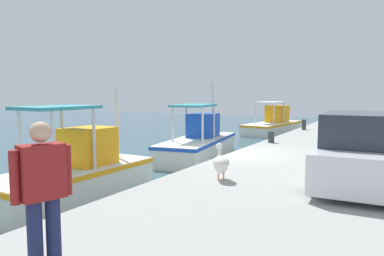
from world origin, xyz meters
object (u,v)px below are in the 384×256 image
Objects in this scene: fishing_boat_third at (199,143)px; fisherman_standing at (43,192)px; fishing_boat_second at (75,176)px; parked_car at (364,152)px; mooring_bollard_second at (304,125)px; fishing_boat_fourth at (273,124)px; mooring_bollard_nearest at (271,137)px; pelican at (221,163)px.

fishing_boat_third reaches higher than fisherman_standing.
fishing_boat_third reaches higher than fishing_boat_second.
fisherman_standing reaches higher than parked_car.
fishing_boat_second reaches higher than mooring_bollard_second.
fishing_boat_third is at bearing -179.64° from fishing_boat_fourth.
fishing_boat_third is 8.45m from parked_car.
fishing_boat_fourth is 10.81m from mooring_bollard_nearest.
fishing_boat_fourth is at bearing 0.63° from fishing_boat_second.
fisherman_standing is 6.73m from parked_car.
fishing_boat_third is 11.96m from fisherman_standing.
parked_car is 9.37× the size of mooring_bollard_nearest.
fishing_boat_fourth is 13.63× the size of mooring_bollard_nearest.
fishing_boat_second reaches higher than pelican.
fishing_boat_fourth is 17.30m from parked_car.
fishing_boat_second is 0.81× the size of fishing_boat_third.
pelican is 0.22× the size of parked_car.
fishing_boat_second is 17.90m from fishing_boat_fourth.
fishing_boat_third is at bearing 53.43° from parked_car.
fishing_boat_fourth is at bearing 33.45° from mooring_bollard_second.
fisherman_standing is 17.47m from mooring_bollard_second.
fishing_boat_third reaches higher than fishing_boat_fourth.
mooring_bollard_second is (5.72, -0.00, 0.05)m from mooring_bollard_nearest.
fishing_boat_second is 8.61× the size of mooring_bollard_second.
pelican is 5.05m from fisherman_standing.
parked_car is at bearing -145.74° from mooring_bollard_nearest.
pelican is at bearing -166.96° from fishing_boat_fourth.
pelican is 6.74m from mooring_bollard_nearest.
mooring_bollard_second is at bearing -146.55° from fishing_boat_fourth.
parked_car is 11.86m from mooring_bollard_second.
mooring_bollard_second is at bearing 4.09° from pelican.
fishing_boat_fourth is 11.09× the size of mooring_bollard_second.
fishing_boat_third is at bearing 99.68° from mooring_bollard_nearest.
pelican is 2.06× the size of mooring_bollard_nearest.
fishing_boat_fourth reaches higher than pelican.
pelican is at bearing -172.44° from mooring_bollard_nearest.
fishing_boat_fourth is 5.57m from mooring_bollard_second.
mooring_bollard_second is (12.40, 0.89, -0.13)m from pelican.
parked_car is at bearing -23.24° from fisherman_standing.
pelican is (-6.17, -3.88, 0.56)m from fishing_boat_third.
fishing_boat_second reaches higher than mooring_bollard_nearest.
mooring_bollard_nearest is (11.70, 1.10, -0.73)m from fisherman_standing.
fishing_boat_second is 6.98m from parked_car.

